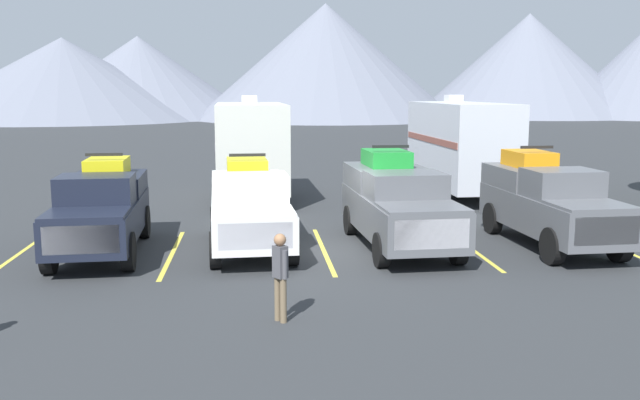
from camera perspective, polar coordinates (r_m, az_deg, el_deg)
name	(u,v)px	position (r m, az deg, el deg)	size (l,w,h in m)	color
ground_plane	(325,253)	(18.44, 0.40, -4.34)	(240.00, 240.00, 0.00)	#2D3033
pickup_truck_a	(102,208)	(19.20, -17.35, -0.61)	(2.32, 5.67, 2.55)	black
pickup_truck_b	(249,206)	(18.86, -5.76, -0.50)	(2.36, 5.43, 2.50)	white
pickup_truck_c	(397,202)	(19.17, 6.30, -0.16)	(2.45, 5.91, 2.71)	#595B60
pickup_truck_d	(548,201)	(20.20, 18.03, -0.07)	(2.28, 5.66, 2.68)	#595B60
lot_stripe_a	(15,257)	(19.67, -23.58, -4.25)	(0.12, 5.50, 0.01)	gold
lot_stripe_b	(172,253)	(18.81, -11.93, -4.26)	(0.12, 5.50, 0.01)	gold
lot_stripe_c	(324,250)	(18.77, 0.29, -4.09)	(0.12, 5.50, 0.01)	gold
lot_stripe_d	(469,247)	(19.57, 12.02, -3.75)	(0.12, 5.50, 0.01)	gold
lot_stripe_e	(609,244)	(21.10, 22.43, -3.31)	(0.12, 5.50, 0.01)	gold
camper_trailer_a	(251,145)	(27.21, -5.67, 4.44)	(2.78, 7.60, 4.01)	silver
camper_trailer_b	(461,144)	(28.35, 11.38, 4.51)	(2.73, 8.31, 4.02)	silver
person_b	(280,271)	(12.93, -3.25, -5.81)	(0.30, 0.32, 1.66)	#726047
mountain_ridge	(251,70)	(102.77, -5.65, 10.45)	(158.96, 44.03, 16.06)	slate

